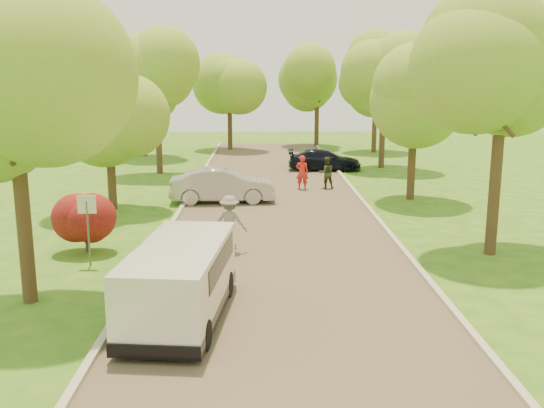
{
  "coord_description": "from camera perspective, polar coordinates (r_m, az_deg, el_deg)",
  "views": [
    {
      "loc": [
        -0.62,
        -13.71,
        5.62
      ],
      "look_at": [
        -0.22,
        6.81,
        1.3
      ],
      "focal_mm": 40.0,
      "sensor_mm": 36.0,
      "label": 1
    }
  ],
  "objects": [
    {
      "name": "tree_l_midb",
      "position": [
        26.47,
        -14.83,
        9.26
      ],
      "size": [
        4.3,
        4.2,
        6.62
      ],
      "color": "#382619",
      "rests_on": "ground"
    },
    {
      "name": "tree_bg_b",
      "position": [
        46.56,
        10.05,
        11.61
      ],
      "size": [
        5.12,
        5.0,
        7.95
      ],
      "color": "#382619",
      "rests_on": "ground"
    },
    {
      "name": "tree_r_midb",
      "position": [
        28.65,
        13.7,
        10.07
      ],
      "size": [
        4.51,
        4.4,
        7.01
      ],
      "color": "#382619",
      "rests_on": "ground"
    },
    {
      "name": "tree_bg_d",
      "position": [
        49.95,
        4.55,
        11.5
      ],
      "size": [
        5.12,
        5.0,
        7.72
      ],
      "color": "#382619",
      "rests_on": "ground"
    },
    {
      "name": "tree_r_mida",
      "position": [
        20.21,
        21.51,
        10.85
      ],
      "size": [
        5.13,
        5.0,
        7.95
      ],
      "color": "#382619",
      "rests_on": "ground"
    },
    {
      "name": "tree_r_far",
      "position": [
        38.52,
        10.89,
        11.99
      ],
      "size": [
        5.33,
        5.2,
        8.34
      ],
      "color": "#382619",
      "rests_on": "ground"
    },
    {
      "name": "tree_l_far",
      "position": [
        36.18,
        -10.49,
        11.45
      ],
      "size": [
        4.92,
        4.8,
        7.79
      ],
      "color": "#382619",
      "rests_on": "ground"
    },
    {
      "name": "person_striped",
      "position": [
        30.73,
        2.85,
        2.98
      ],
      "size": [
        0.72,
        0.55,
        1.74
      ],
      "primitive_type": "imported",
      "rotation": [
        0.0,
        0.0,
        2.91
      ],
      "color": "red",
      "rests_on": "ground"
    },
    {
      "name": "curb_left",
      "position": [
        22.67,
        -9.78,
        -2.48
      ],
      "size": [
        0.18,
        60.0,
        0.12
      ],
      "primitive_type": "cube",
      "color": "#B2AD9E",
      "rests_on": "ground"
    },
    {
      "name": "street_sign",
      "position": [
        18.9,
        -16.99,
        -1.04
      ],
      "size": [
        0.55,
        0.06,
        2.17
      ],
      "color": "#59595E",
      "rests_on": "ground"
    },
    {
      "name": "road",
      "position": [
        22.44,
        0.51,
        -2.61
      ],
      "size": [
        8.0,
        60.0,
        0.01
      ],
      "primitive_type": "cube",
      "color": "#4C4438",
      "rests_on": "ground"
    },
    {
      "name": "longboard",
      "position": [
        19.95,
        -3.96,
        -4.21
      ],
      "size": [
        0.39,
        0.93,
        0.11
      ],
      "rotation": [
        0.0,
        0.0,
        2.98
      ],
      "color": "black",
      "rests_on": "ground"
    },
    {
      "name": "dark_sedan",
      "position": [
        37.18,
        4.97,
        4.15
      ],
      "size": [
        4.51,
        2.0,
        1.29
      ],
      "primitive_type": "imported",
      "rotation": [
        0.0,
        0.0,
        1.53
      ],
      "color": "black",
      "rests_on": "ground"
    },
    {
      "name": "tree_bg_a",
      "position": [
        44.47,
        -11.91,
        11.24
      ],
      "size": [
        5.12,
        5.0,
        7.72
      ],
      "color": "#382619",
      "rests_on": "ground"
    },
    {
      "name": "silver_sedan",
      "position": [
        27.64,
        -4.68,
        1.76
      ],
      "size": [
        4.83,
        1.92,
        1.56
      ],
      "primitive_type": "imported",
      "rotation": [
        0.0,
        0.0,
        1.63
      ],
      "color": "#A0A0A5",
      "rests_on": "ground"
    },
    {
      "name": "red_shrub",
      "position": [
        20.54,
        -17.13,
        -1.37
      ],
      "size": [
        1.7,
        1.7,
        1.95
      ],
      "color": "#382619",
      "rests_on": "ground"
    },
    {
      "name": "person_olive",
      "position": [
        31.01,
        5.13,
        2.94
      ],
      "size": [
        0.89,
        0.74,
        1.64
      ],
      "primitive_type": "imported",
      "rotation": [
        0.0,
        0.0,
        3.3
      ],
      "color": "#2D351F",
      "rests_on": "ground"
    },
    {
      "name": "minivan",
      "position": [
        14.45,
        -8.57,
        -7.09
      ],
      "size": [
        2.38,
        5.02,
        1.81
      ],
      "rotation": [
        0.0,
        0.0,
        -0.1
      ],
      "color": "silver",
      "rests_on": "ground"
    },
    {
      "name": "curb_right",
      "position": [
        22.9,
        10.71,
        -2.38
      ],
      "size": [
        0.18,
        60.0,
        0.12
      ],
      "primitive_type": "cube",
      "color": "#B2AD9E",
      "rests_on": "ground"
    },
    {
      "name": "tree_bg_c",
      "position": [
        47.77,
        -3.78,
        11.14
      ],
      "size": [
        4.92,
        4.8,
        7.33
      ],
      "color": "#382619",
      "rests_on": "ground"
    },
    {
      "name": "tree_l_mida",
      "position": [
        15.78,
        -22.51,
        9.38
      ],
      "size": [
        4.71,
        4.6,
        7.39
      ],
      "color": "#382619",
      "rests_on": "ground"
    },
    {
      "name": "skateboarder",
      "position": [
        19.72,
        -4.0,
        -1.71
      ],
      "size": [
        1.23,
        0.83,
        1.76
      ],
      "primitive_type": "imported",
      "rotation": [
        0.0,
        0.0,
        2.98
      ],
      "color": "gray",
      "rests_on": "longboard"
    },
    {
      "name": "ground",
      "position": [
        14.83,
        1.4,
        -10.38
      ],
      "size": [
        100.0,
        100.0,
        0.0
      ],
      "primitive_type": "plane",
      "color": "#2C6518",
      "rests_on": "ground"
    }
  ]
}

